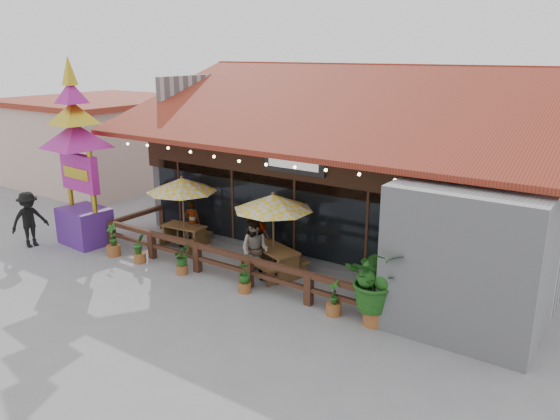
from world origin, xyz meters
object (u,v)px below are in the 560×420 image
Objects in this scene: thai_sign_tower at (76,141)px; pedestrian at (29,219)px; umbrella_left at (182,185)px; tropical_plant at (376,281)px; picnic_table_right at (273,256)px; picnic_table_left at (184,232)px; umbrella_right at (273,203)px.

pedestrian is at bearing -134.56° from thai_sign_tower.
umbrella_left is 7.93m from tropical_plant.
umbrella_left reaches higher than picnic_table_right.
thai_sign_tower is at bearing -167.85° from picnic_table_right.
picnic_table_left is 5.30m from pedestrian.
picnic_table_right is 1.10× the size of pedestrian.
pedestrian is at bearing -161.36° from picnic_table_right.
thai_sign_tower is at bearing -167.42° from umbrella_right.
pedestrian reaches higher than picnic_table_right.
tropical_plant is 12.30m from pedestrian.
pedestrian is at bearing -146.71° from umbrella_left.
tropical_plant is at bearing -10.77° from picnic_table_left.
tropical_plant reaches higher than pedestrian.
pedestrian is at bearing -161.00° from umbrella_right.
umbrella_left is at bearing 178.73° from umbrella_right.
umbrella_right is at bearing 162.31° from tropical_plant.
thai_sign_tower is 11.21m from tropical_plant.
umbrella_left reaches higher than pedestrian.
umbrella_right is 1.46× the size of picnic_table_right.
thai_sign_tower is (-3.19, -1.64, 1.42)m from umbrella_left.
picnic_table_left is at bearing -46.13° from pedestrian.
picnic_table_left is (-3.96, 0.24, -1.74)m from umbrella_right.
thai_sign_tower is (-3.02, -1.80, 3.14)m from picnic_table_left.
thai_sign_tower is at bearing -178.44° from tropical_plant.
picnic_table_right reaches higher than picnic_table_left.
pedestrian is (-8.25, -2.84, -1.26)m from umbrella_right.
thai_sign_tower is (-6.99, -1.56, 1.40)m from umbrella_right.
picnic_table_right is 1.03× the size of tropical_plant.
picnic_table_right is (3.83, -0.13, -1.65)m from umbrella_left.
tropical_plant is at bearing -17.19° from picnic_table_right.
picnic_table_right is 8.75m from pedestrian.
umbrella_left is 4.17m from picnic_table_right.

